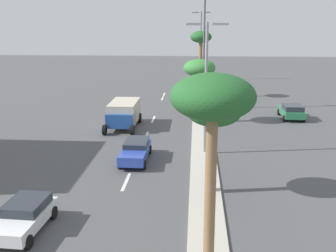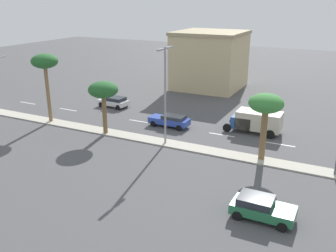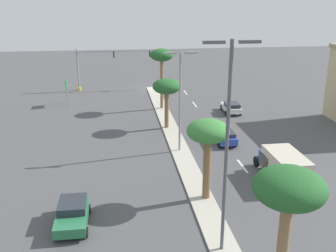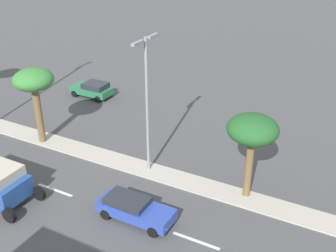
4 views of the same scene
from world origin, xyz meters
name	(u,v)px [view 2 (image 2 of 4)]	position (x,y,z in m)	size (l,w,h in m)	color
ground_plane	(189,148)	(0.00, 30.13, 0.00)	(160.00, 160.00, 0.00)	#4C4C4F
median_curb	(280,164)	(0.00, 38.73, 0.06)	(1.80, 77.47, 0.12)	#B7B2A3
lane_stripe_front	(28,103)	(-4.79, 4.00, 0.01)	(0.20, 2.80, 0.01)	silver
lane_stripe_rear	(68,110)	(-4.79, 11.07, 0.01)	(0.20, 2.80, 0.01)	silver
lane_stripe_far	(140,121)	(-4.79, 21.79, 0.01)	(0.20, 2.80, 0.01)	silver
lane_stripe_mid	(222,135)	(-4.79, 31.83, 0.01)	(0.20, 2.80, 0.01)	silver
lane_stripe_leading	(281,144)	(-4.79, 37.88, 0.01)	(0.20, 2.80, 0.01)	silver
commercial_building	(210,60)	(-24.64, 22.90, 4.42)	(10.24, 10.14, 8.81)	#C6B284
palm_tree_outboard	(45,64)	(-0.06, 12.63, 6.79)	(2.95, 2.95, 7.75)	olive
palm_tree_mid	(103,91)	(0.38, 20.66, 4.66)	(3.08, 3.08, 5.52)	brown
palm_tree_near	(266,106)	(-0.32, 37.01, 4.98)	(2.98, 2.98, 5.92)	brown
street_lamp_mid	(165,88)	(0.07, 27.62, 5.62)	(2.90, 0.24, 9.33)	gray
sedan_blue_right	(170,120)	(-4.77, 25.75, 0.74)	(1.87, 4.57, 1.34)	#2D47AD
sedan_white_far	(114,102)	(-8.55, 15.68, 0.73)	(2.16, 4.06, 1.36)	silver
sedan_green_near	(261,207)	(8.96, 39.14, 0.77)	(2.09, 4.08, 1.46)	#287047
box_truck	(255,121)	(-7.18, 34.67, 1.28)	(2.68, 5.83, 2.32)	#234C99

